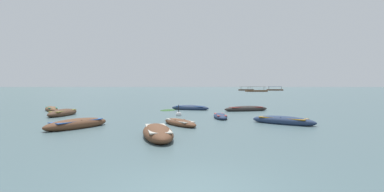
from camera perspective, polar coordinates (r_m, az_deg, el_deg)
name	(u,v)px	position (r m, az deg, el deg)	size (l,w,h in m)	color
ground_plane	(172,87)	(1506.92, -3.87, 1.75)	(6000.00, 6000.00, 0.00)	#476066
mountain_1	(25,59)	(2551.52, -28.94, 6.15)	(1594.05, 1594.05, 408.97)	#56665B
mountain_2	(139,51)	(2515.35, -9.93, 8.31)	(1602.79, 1602.79, 574.35)	slate
rowboat_0	(246,109)	(29.88, 10.14, -2.41)	(4.65, 2.13, 0.62)	#2D2826
rowboat_1	(180,123)	(18.73, -2.30, -5.05)	(2.51, 3.62, 0.48)	brown
rowboat_2	(220,116)	(22.78, 5.35, -3.84)	(0.98, 3.05, 0.46)	navy
rowboat_3	(190,108)	(30.87, -0.35, -2.26)	(4.10, 2.57, 0.60)	navy
rowboat_4	(77,124)	(18.70, -20.82, -4.98)	(3.46, 4.18, 0.68)	brown
rowboat_5	(63,113)	(26.97, -23.14, -2.96)	(1.90, 4.17, 0.67)	#4C3323
rowboat_6	(283,121)	(20.17, 16.73, -4.50)	(3.79, 3.72, 0.63)	navy
rowboat_7	(158,133)	(14.35, -6.47, -6.88)	(1.98, 4.62, 0.72)	brown
rowboat_8	(51,109)	(32.67, -24.93, -2.24)	(2.55, 3.50, 0.54)	brown
ferry_0	(246,90)	(172.63, 10.16, 1.17)	(8.47, 3.81, 2.54)	#4C3323
ferry_1	(275,90)	(176.97, 15.35, 1.14)	(9.69, 6.72, 2.54)	brown
ferry_2	(256,91)	(136.64, 11.98, 0.98)	(9.43, 4.17, 2.54)	brown
mooring_buoy	(179,114)	(24.72, -2.53, -3.48)	(0.47, 0.47, 1.03)	silver
weed_patch_0	(168,110)	(30.34, -4.53, -2.70)	(2.33, 1.42, 0.14)	#2D5628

